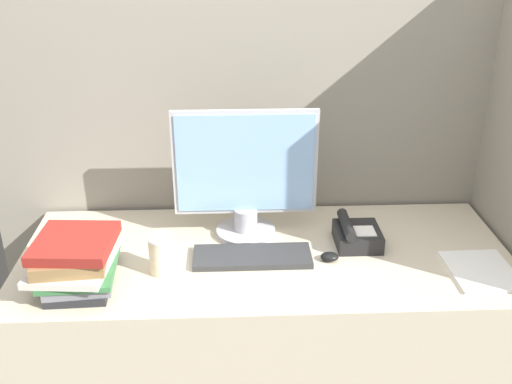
{
  "coord_description": "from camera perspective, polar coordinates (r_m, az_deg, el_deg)",
  "views": [
    {
      "loc": [
        -0.11,
        -1.41,
        1.79
      ],
      "look_at": [
        -0.03,
        0.38,
        0.95
      ],
      "focal_mm": 42.0,
      "sensor_mm": 36.0,
      "label": 1
    }
  ],
  "objects": [
    {
      "name": "book_stack",
      "position": [
        1.93,
        -16.7,
        -6.26
      ],
      "size": [
        0.26,
        0.32,
        0.16
      ],
      "color": "#262628",
      "rests_on": "desk"
    },
    {
      "name": "mouse",
      "position": [
        2.02,
        7.02,
        -6.14
      ],
      "size": [
        0.06,
        0.05,
        0.03
      ],
      "color": "black",
      "rests_on": "desk"
    },
    {
      "name": "desk",
      "position": [
        2.26,
        0.88,
        -13.87
      ],
      "size": [
        1.66,
        0.7,
        0.73
      ],
      "color": "beige",
      "rests_on": "ground_plane"
    },
    {
      "name": "paper_pile",
      "position": [
        2.08,
        20.66,
        -7.03
      ],
      "size": [
        0.21,
        0.25,
        0.01
      ],
      "color": "white",
      "rests_on": "desk"
    },
    {
      "name": "monitor",
      "position": [
        2.07,
        -1.02,
        1.18
      ],
      "size": [
        0.5,
        0.21,
        0.46
      ],
      "color": "#B7B7BC",
      "rests_on": "desk"
    },
    {
      "name": "coffee_cup",
      "position": [
        1.94,
        -9.02,
        -5.91
      ],
      "size": [
        0.08,
        0.08,
        0.13
      ],
      "color": "beige",
      "rests_on": "desk"
    },
    {
      "name": "desk_telephone",
      "position": [
        2.11,
        9.51,
        -4.05
      ],
      "size": [
        0.15,
        0.18,
        0.1
      ],
      "color": "black",
      "rests_on": "desk"
    },
    {
      "name": "cubicle_panel_rear",
      "position": [
        2.34,
        0.4,
        1.74
      ],
      "size": [
        2.06,
        0.04,
        1.73
      ],
      "color": "gray",
      "rests_on": "ground_plane"
    },
    {
      "name": "keyboard",
      "position": [
        2.01,
        -0.35,
        -6.17
      ],
      "size": [
        0.39,
        0.15,
        0.02
      ],
      "color": "#333333",
      "rests_on": "desk"
    }
  ]
}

